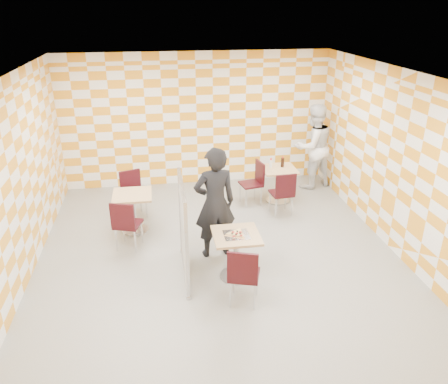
% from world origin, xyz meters
% --- Properties ---
extents(room_shell, '(7.00, 7.00, 7.00)m').
position_xyz_m(room_shell, '(0.00, 0.54, 1.50)').
color(room_shell, gray).
rests_on(room_shell, ground).
extents(main_table, '(0.70, 0.70, 0.75)m').
position_xyz_m(main_table, '(0.18, -0.49, 0.51)').
color(main_table, tan).
rests_on(main_table, ground).
extents(second_table, '(0.70, 0.70, 0.75)m').
position_xyz_m(second_table, '(1.58, 2.14, 0.51)').
color(second_table, tan).
rests_on(second_table, ground).
extents(empty_table, '(0.70, 0.70, 0.75)m').
position_xyz_m(empty_table, '(-1.42, 1.28, 0.51)').
color(empty_table, tan).
rests_on(empty_table, ground).
extents(chair_main_front, '(0.53, 0.54, 0.92)m').
position_xyz_m(chair_main_front, '(0.14, -1.21, 0.54)').
color(chair_main_front, black).
rests_on(chair_main_front, ground).
extents(chair_second_front, '(0.46, 0.47, 0.92)m').
position_xyz_m(chair_second_front, '(1.48, 1.45, 0.54)').
color(chair_second_front, black).
rests_on(chair_second_front, ground).
extents(chair_second_side, '(0.50, 0.49, 0.92)m').
position_xyz_m(chair_second_side, '(1.06, 2.11, 0.54)').
color(chair_second_side, black).
rests_on(chair_second_side, ground).
extents(chair_empty_near, '(0.53, 0.54, 0.92)m').
position_xyz_m(chair_empty_near, '(-1.52, 0.59, 0.54)').
color(chair_empty_near, black).
rests_on(chair_empty_near, ground).
extents(chair_empty_far, '(0.54, 0.55, 0.92)m').
position_xyz_m(chair_empty_far, '(-1.45, 1.95, 0.54)').
color(chair_empty_far, black).
rests_on(chair_empty_far, ground).
extents(partition, '(0.08, 1.38, 1.55)m').
position_xyz_m(partition, '(-0.60, -0.30, 0.79)').
color(partition, white).
rests_on(partition, ground).
extents(man_dark, '(0.75, 0.54, 1.90)m').
position_xyz_m(man_dark, '(-0.05, 0.22, 0.95)').
color(man_dark, black).
rests_on(man_dark, ground).
extents(man_white, '(1.10, 0.97, 1.92)m').
position_xyz_m(man_white, '(2.55, 2.83, 0.96)').
color(man_white, white).
rests_on(man_white, ground).
extents(pizza_on_foil, '(0.40, 0.40, 0.04)m').
position_xyz_m(pizza_on_foil, '(0.18, -0.51, 0.77)').
color(pizza_on_foil, silver).
rests_on(pizza_on_foil, main_table).
extents(sport_bottle, '(0.06, 0.06, 0.20)m').
position_xyz_m(sport_bottle, '(1.42, 2.24, 0.84)').
color(sport_bottle, white).
rests_on(sport_bottle, second_table).
extents(soda_bottle, '(0.07, 0.07, 0.23)m').
position_xyz_m(soda_bottle, '(1.67, 2.22, 0.85)').
color(soda_bottle, black).
rests_on(soda_bottle, second_table).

